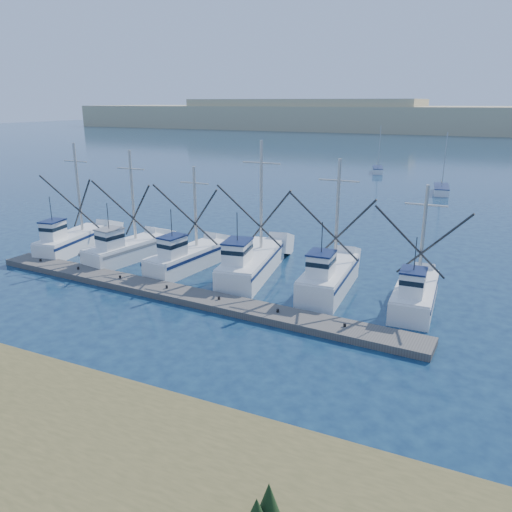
% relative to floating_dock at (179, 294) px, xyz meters
% --- Properties ---
extents(ground, '(500.00, 500.00, 0.00)m').
position_rel_floating_dock_xyz_m(ground, '(8.12, -6.50, -0.21)').
color(ground, '#0D203C').
rests_on(ground, ground).
extents(floating_dock, '(31.40, 3.98, 0.42)m').
position_rel_floating_dock_xyz_m(floating_dock, '(0.00, 0.00, 0.00)').
color(floating_dock, '#55524C').
rests_on(floating_dock, ground).
extents(dune_ridge, '(360.00, 60.00, 10.00)m').
position_rel_floating_dock_xyz_m(dune_ridge, '(8.12, 203.50, 4.79)').
color(dune_ridge, tan).
rests_on(dune_ridge, ground).
extents(trawler_fleet, '(30.52, 9.23, 9.42)m').
position_rel_floating_dock_xyz_m(trawler_fleet, '(0.39, 4.91, 0.76)').
color(trawler_fleet, white).
rests_on(trawler_fleet, ground).
extents(sailboat_near, '(2.55, 6.43, 8.10)m').
position_rel_floating_dock_xyz_m(sailboat_near, '(11.28, 47.09, 0.28)').
color(sailboat_near, white).
rests_on(sailboat_near, ground).
extents(sailboat_far, '(2.86, 5.81, 8.10)m').
position_rel_floating_dock_xyz_m(sailboat_far, '(-0.94, 63.89, 0.29)').
color(sailboat_far, white).
rests_on(sailboat_far, ground).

